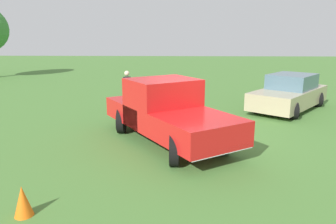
# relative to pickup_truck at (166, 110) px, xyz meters

# --- Properties ---
(ground_plane) EXTENTS (80.00, 80.00, 0.00)m
(ground_plane) POSITION_rel_pickup_truck_xyz_m (0.36, -0.96, -0.95)
(ground_plane) COLOR #477533
(pickup_truck) EXTENTS (5.11, 4.26, 1.82)m
(pickup_truck) POSITION_rel_pickup_truck_xyz_m (0.00, 0.00, 0.00)
(pickup_truck) COLOR black
(pickup_truck) RESTS_ON ground_plane
(sedan_near) EXTENTS (4.51, 4.12, 1.47)m
(sedan_near) POSITION_rel_pickup_truck_xyz_m (4.36, -4.99, -0.27)
(sedan_near) COLOR black
(sedan_near) RESTS_ON ground_plane
(person_bystander) EXTENTS (0.44, 0.44, 1.62)m
(person_bystander) POSITION_rel_pickup_truck_xyz_m (4.12, 1.79, -0.04)
(person_bystander) COLOR navy
(person_bystander) RESTS_ON ground_plane
(traffic_cone) EXTENTS (0.32, 0.32, 0.55)m
(traffic_cone) POSITION_rel_pickup_truck_xyz_m (-4.16, 2.27, -0.67)
(traffic_cone) COLOR orange
(traffic_cone) RESTS_ON ground_plane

